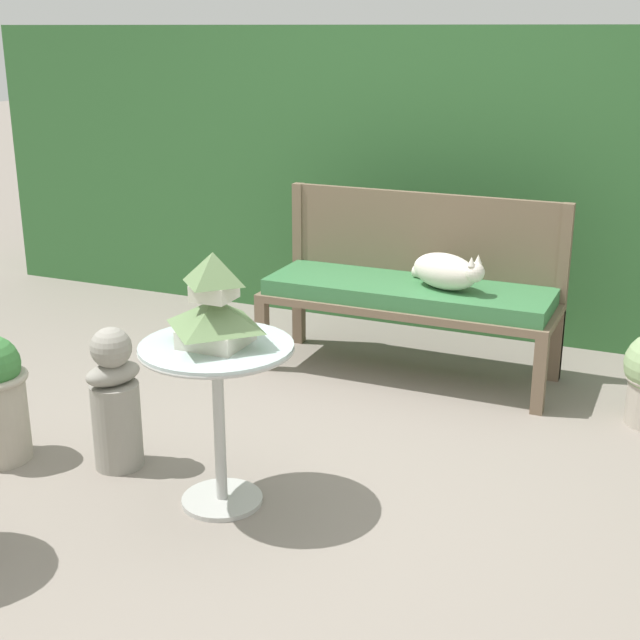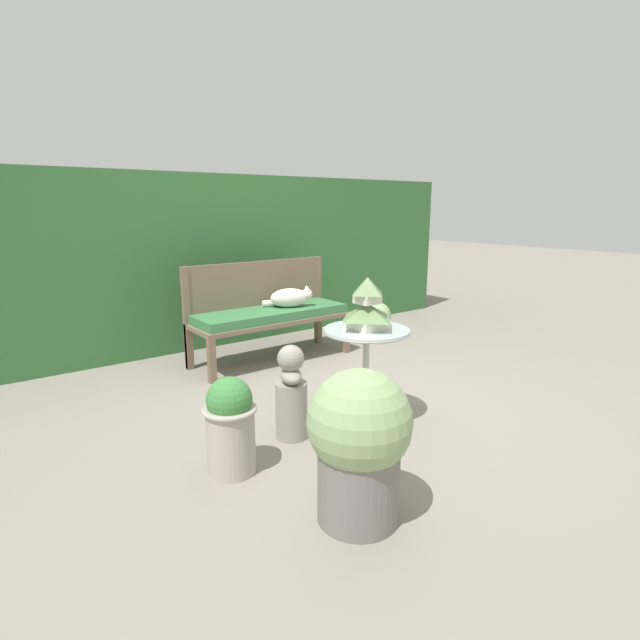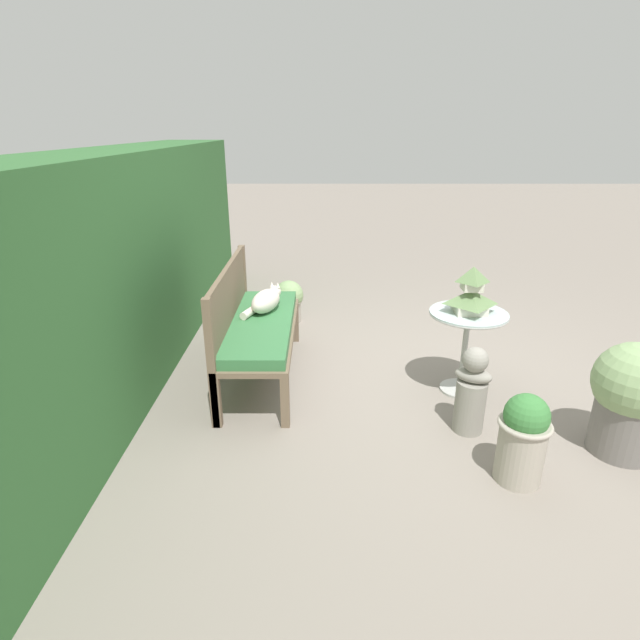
{
  "view_description": "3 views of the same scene",
  "coord_description": "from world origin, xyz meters",
  "px_view_note": "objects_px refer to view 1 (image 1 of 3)",
  "views": [
    {
      "loc": [
        1.41,
        -3.03,
        1.78
      ],
      "look_at": [
        -0.14,
        0.53,
        0.49
      ],
      "focal_mm": 50.0,
      "sensor_mm": 36.0,
      "label": 1
    },
    {
      "loc": [
        -2.41,
        -2.74,
        1.46
      ],
      "look_at": [
        0.1,
        0.53,
        0.52
      ],
      "focal_mm": 28.0,
      "sensor_mm": 36.0,
      "label": 2
    },
    {
      "loc": [
        -3.67,
        0.76,
        1.95
      ],
      "look_at": [
        0.08,
        0.76,
        0.5
      ],
      "focal_mm": 28.0,
      "sensor_mm": 36.0,
      "label": 3
    }
  ],
  "objects_px": {
    "garden_bench": "(408,298)",
    "pagoda_birdhouse": "(215,306)",
    "patio_table": "(218,381)",
    "garden_bust": "(115,402)",
    "cat": "(446,272)"
  },
  "relations": [
    {
      "from": "garden_bench",
      "to": "pagoda_birdhouse",
      "type": "height_order",
      "value": "pagoda_birdhouse"
    },
    {
      "from": "garden_bench",
      "to": "patio_table",
      "type": "xyz_separation_m",
      "value": [
        -0.23,
        -1.59,
        0.08
      ]
    },
    {
      "from": "patio_table",
      "to": "pagoda_birdhouse",
      "type": "bearing_deg",
      "value": 0.0
    },
    {
      "from": "garden_bench",
      "to": "patio_table",
      "type": "bearing_deg",
      "value": -98.35
    },
    {
      "from": "garden_bench",
      "to": "patio_table",
      "type": "relative_size",
      "value": 2.35
    },
    {
      "from": "garden_bust",
      "to": "patio_table",
      "type": "bearing_deg",
      "value": -75.12
    },
    {
      "from": "garden_bench",
      "to": "pagoda_birdhouse",
      "type": "bearing_deg",
      "value": -98.35
    },
    {
      "from": "garden_bench",
      "to": "garden_bust",
      "type": "height_order",
      "value": "garden_bust"
    },
    {
      "from": "cat",
      "to": "pagoda_birdhouse",
      "type": "relative_size",
      "value": 1.24
    },
    {
      "from": "garden_bust",
      "to": "garden_bench",
      "type": "bearing_deg",
      "value": -3.09
    },
    {
      "from": "pagoda_birdhouse",
      "to": "garden_bust",
      "type": "distance_m",
      "value": 0.76
    },
    {
      "from": "patio_table",
      "to": "garden_bust",
      "type": "height_order",
      "value": "patio_table"
    },
    {
      "from": "cat",
      "to": "pagoda_birdhouse",
      "type": "height_order",
      "value": "pagoda_birdhouse"
    },
    {
      "from": "cat",
      "to": "garden_bust",
      "type": "height_order",
      "value": "cat"
    },
    {
      "from": "cat",
      "to": "patio_table",
      "type": "distance_m",
      "value": 1.63
    }
  ]
}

